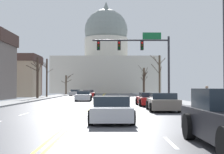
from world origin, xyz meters
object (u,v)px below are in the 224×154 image
(sedan_oncoming_00, at_px, (83,96))
(bicycle_parked, at_px, (201,105))
(street_lamp_right, at_px, (217,33))
(sedan_near_00, at_px, (148,99))
(sedan_near_02, at_px, (110,110))
(pedestrian_00, at_px, (206,96))
(sedan_oncoming_01, at_px, (88,94))
(sedan_oncoming_02, at_px, (74,93))
(signal_gantry, at_px, (141,52))
(sedan_near_01, at_px, (162,102))

(sedan_oncoming_00, distance_m, bicycle_parked, 20.66)
(street_lamp_right, xyz_separation_m, sedan_near_00, (-2.80, 10.53, -4.18))
(sedan_near_02, distance_m, pedestrian_00, 10.60)
(sedan_near_00, relative_size, bicycle_parked, 2.66)
(sedan_oncoming_00, bearing_deg, sedan_near_02, -82.18)
(sedan_near_00, xyz_separation_m, pedestrian_00, (3.47, -5.79, 0.47))
(sedan_oncoming_01, height_order, bicycle_parked, sedan_oncoming_01)
(sedan_oncoming_02, xyz_separation_m, pedestrian_00, (13.76, -40.36, 0.43))
(street_lamp_right, relative_size, pedestrian_00, 4.83)
(sedan_near_00, relative_size, sedan_oncoming_00, 1.07)
(sedan_oncoming_00, bearing_deg, bicycle_parked, -63.55)
(signal_gantry, relative_size, pedestrian_00, 4.98)
(sedan_oncoming_01, bearing_deg, sedan_near_02, -84.40)
(street_lamp_right, xyz_separation_m, pedestrian_00, (0.68, 4.75, -3.71))
(sedan_oncoming_01, relative_size, pedestrian_00, 2.89)
(sedan_near_00, height_order, pedestrian_00, pedestrian_00)
(signal_gantry, distance_m, bicycle_parked, 13.58)
(sedan_near_00, distance_m, sedan_oncoming_01, 24.56)
(sedan_oncoming_02, distance_m, bicycle_parked, 44.36)
(sedan_near_00, bearing_deg, sedan_oncoming_01, 106.47)
(sedan_near_00, bearing_deg, sedan_oncoming_00, 122.12)
(sedan_near_00, relative_size, sedan_near_02, 1.06)
(signal_gantry, distance_m, sedan_near_01, 11.99)
(street_lamp_right, height_order, sedan_oncoming_01, street_lamp_right)
(sedan_oncoming_01, bearing_deg, sedan_oncoming_02, 106.79)
(signal_gantry, bearing_deg, pedestrian_00, -70.22)
(sedan_near_01, distance_m, sedan_near_02, 8.20)
(sedan_near_00, distance_m, sedan_oncoming_00, 12.52)
(signal_gantry, relative_size, sedan_near_01, 1.68)
(sedan_oncoming_00, bearing_deg, street_lamp_right, -65.90)
(street_lamp_right, height_order, sedan_near_01, street_lamp_right)
(sedan_near_00, height_order, sedan_oncoming_01, sedan_oncoming_01)
(sedan_near_02, relative_size, pedestrian_00, 2.79)
(sedan_oncoming_01, xyz_separation_m, bicycle_parked, (9.51, -31.45, -0.08))
(sedan_oncoming_00, height_order, sedan_oncoming_01, sedan_oncoming_01)
(sedan_near_02, distance_m, bicycle_parked, 8.40)
(signal_gantry, xyz_separation_m, sedan_near_02, (-3.05, -18.45, -4.70))
(street_lamp_right, bearing_deg, bicycle_parked, 95.46)
(sedan_near_01, height_order, bicycle_parked, sedan_near_01)
(sedan_oncoming_00, height_order, sedan_oncoming_02, sedan_oncoming_02)
(sedan_near_00, height_order, sedan_near_01, sedan_near_01)
(sedan_near_00, distance_m, bicycle_parked, 8.29)
(sedan_near_01, bearing_deg, sedan_oncoming_00, 111.88)
(sedan_near_00, distance_m, sedan_near_02, 14.32)
(sedan_near_01, distance_m, bicycle_parked, 2.70)
(sedan_near_01, xyz_separation_m, sedan_oncoming_01, (-7.18, 30.08, -0.02))
(sedan_near_00, bearing_deg, sedan_near_01, -88.06)
(pedestrian_00, relative_size, bicycle_parked, 0.90)
(bicycle_parked, bearing_deg, signal_gantry, 102.62)
(sedan_near_01, bearing_deg, sedan_oncoming_02, 104.34)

